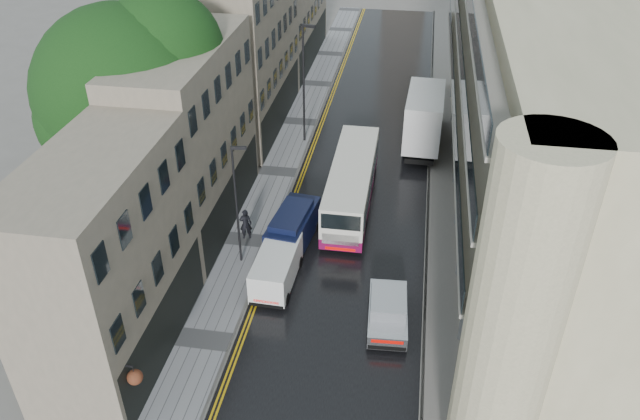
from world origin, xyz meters
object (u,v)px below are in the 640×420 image
(tree_near, at_px, (129,121))
(white_lorry, at_px, (406,128))
(silver_hatchback, at_px, (369,330))
(white_van, at_px, (252,285))
(navy_van, at_px, (268,241))
(pedestrian, at_px, (246,224))
(lamp_post_near, at_px, (237,207))
(tree_far, at_px, (208,56))
(lamp_post_far, at_px, (304,85))
(cream_bus, at_px, (327,209))

(tree_near, xyz_separation_m, white_lorry, (15.19, 11.47, -4.68))
(silver_hatchback, distance_m, white_van, 6.60)
(navy_van, relative_size, pedestrian, 2.45)
(navy_van, bearing_deg, lamp_post_near, -153.53)
(tree_near, relative_size, navy_van, 2.87)
(white_lorry, bearing_deg, navy_van, -114.95)
(white_van, bearing_deg, white_lorry, 69.76)
(white_van, distance_m, lamp_post_near, 4.32)
(silver_hatchback, height_order, lamp_post_near, lamp_post_near)
(tree_far, relative_size, navy_van, 2.58)
(tree_near, relative_size, lamp_post_far, 1.56)
(navy_van, bearing_deg, lamp_post_far, 99.66)
(cream_bus, distance_m, lamp_post_near, 6.19)
(cream_bus, bearing_deg, tree_near, -174.46)
(tree_far, xyz_separation_m, lamp_post_far, (7.24, -0.45, -1.67))
(tree_far, relative_size, white_lorry, 1.46)
(pedestrian, bearing_deg, white_lorry, -139.51)
(tree_far, relative_size, pedestrian, 6.32)
(white_van, bearing_deg, tree_near, 146.45)
(white_lorry, xyz_separation_m, white_van, (-6.99, -17.28, -1.24))
(cream_bus, bearing_deg, white_van, -112.29)
(lamp_post_far, bearing_deg, white_lorry, 5.66)
(tree_near, bearing_deg, navy_van, -15.24)
(silver_hatchback, relative_size, pedestrian, 2.19)
(white_lorry, height_order, white_van, white_lorry)
(tree_near, distance_m, lamp_post_near, 7.95)
(tree_near, distance_m, silver_hatchback, 17.58)
(tree_far, distance_m, white_lorry, 15.49)
(silver_hatchback, bearing_deg, lamp_post_far, 105.38)
(white_van, bearing_deg, lamp_post_near, 117.87)
(lamp_post_near, height_order, lamp_post_far, lamp_post_far)
(white_van, bearing_deg, lamp_post_far, 93.84)
(tree_far, distance_m, navy_van, 17.88)
(white_lorry, relative_size, lamp_post_near, 1.19)
(white_van, bearing_deg, cream_bus, 69.74)
(tree_far, distance_m, pedestrian, 15.80)
(white_van, xyz_separation_m, navy_van, (0.02, 3.58, 0.23))
(cream_bus, xyz_separation_m, lamp_post_near, (-4.30, -3.88, 2.19))
(tree_far, relative_size, lamp_post_far, 1.40)
(tree_near, xyz_separation_m, lamp_post_far, (7.54, 12.55, -2.38))
(silver_hatchback, xyz_separation_m, white_van, (-6.24, 2.12, 0.20))
(lamp_post_far, bearing_deg, tree_near, -107.29)
(lamp_post_near, bearing_deg, lamp_post_far, 78.64)
(tree_near, xyz_separation_m, cream_bus, (11.01, 1.11, -5.43))
(cream_bus, relative_size, silver_hatchback, 2.54)
(white_van, relative_size, navy_van, 0.92)
(lamp_post_near, bearing_deg, tree_far, 103.86)
(cream_bus, xyz_separation_m, lamp_post_far, (-3.47, 11.44, 3.05))
(cream_bus, relative_size, pedestrian, 5.56)
(cream_bus, bearing_deg, white_lorry, 67.75)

